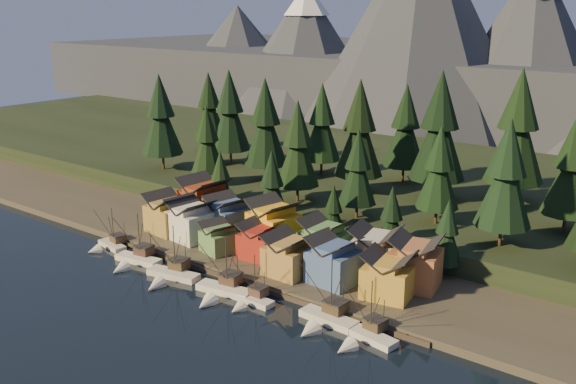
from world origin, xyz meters
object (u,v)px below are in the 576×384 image
Objects in this scene: boat_4 at (250,294)px; boat_5 at (325,312)px; boat_1 at (134,254)px; boat_3 at (221,285)px; boat_6 at (363,330)px; house_front_1 at (191,218)px; house_back_0 at (204,199)px; house_front_0 at (168,212)px; house_back_1 at (228,215)px; boat_0 at (108,240)px; boat_2 at (169,269)px.

boat_5 is (15.05, 1.78, 0.38)m from boat_4.
boat_3 is at bearing -8.55° from boat_1.
boat_6 is 1.19× the size of house_front_1.
house_front_1 is at bearing 174.04° from boat_6.
boat_5 is 1.12× the size of house_back_0.
house_front_0 is at bearing -175.74° from house_front_1.
house_front_0 is 1.02× the size of house_back_1.
house_front_1 reaches higher than boat_1.
house_back_0 is at bearing 158.46° from boat_5.
boat_5 reaches higher than boat_6.
house_back_0 is 11.38m from house_back_1.
house_front_0 reaches higher than boat_4.
house_back_0 is at bearing 81.77° from boat_0.
boat_5 is 1.27× the size of house_back_1.
boat_1 is at bearing -178.57° from boat_4.
boat_2 reaches higher than boat_0.
boat_6 is at bearing -6.08° from house_front_0.
house_back_1 is (10.77, -3.55, -0.93)m from house_back_0.
boat_1 is at bearing -1.16° from boat_0.
house_back_1 is (-18.02, 21.93, 4.17)m from boat_3.
boat_5 is at bearing -7.20° from house_front_0.
house_back_1 is at bearing 58.97° from house_front_1.
boat_6 reaches higher than boat_0.
boat_3 reaches higher than house_front_0.
house_back_0 reaches higher than boat_2.
boat_4 is at bearing -170.11° from boat_5.
boat_4 is 33.60m from house_front_1.
boat_5 is at bearing 7.74° from boat_4.
house_front_0 is 10.06m from house_back_0.
boat_5 is 1.06× the size of boat_6.
boat_5 is 1.24× the size of house_front_0.
boat_1 is 1.20× the size of house_back_1.
boat_2 is (11.70, -1.01, -0.02)m from boat_1.
house_back_1 is (18.40, 19.35, 4.43)m from boat_0.
house_front_0 is at bearing 158.94° from boat_4.
boat_2 is 31.01m from house_back_0.
house_back_1 is (-47.79, 20.47, 4.42)m from boat_6.
house_back_1 is (-39.74, 19.67, 4.04)m from boat_5.
boat_2 is at bearing -67.10° from house_back_1.
house_back_0 is at bearing 85.08° from house_front_0.
house_front_1 is at bearing 75.76° from boat_1.
boat_5 is 54.42m from house_front_0.
boat_2 reaches higher than house_front_0.
boat_6 is at bearing 3.40° from boat_4.
boat_3 is at bearing -6.93° from boat_2.
boat_1 is 1.06× the size of house_back_0.
boat_0 is at bearing 160.66° from boat_1.
boat_1 is at bearing -169.98° from boat_6.
boat_1 is 17.10m from house_front_0.
house_back_0 is (2.09, 9.78, 1.08)m from house_front_0.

